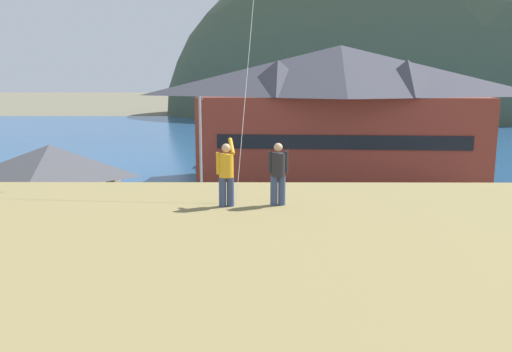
# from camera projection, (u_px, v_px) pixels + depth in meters

# --- Properties ---
(ground_plane) EXTENTS (600.00, 600.00, 0.00)m
(ground_plane) POSITION_uv_depth(u_px,v_px,m) (238.00, 277.00, 24.48)
(ground_plane) COLOR #66604C
(parking_lot_pad) EXTENTS (40.00, 20.00, 0.10)m
(parking_lot_pad) POSITION_uv_depth(u_px,v_px,m) (242.00, 243.00, 29.39)
(parking_lot_pad) COLOR gray
(parking_lot_pad) RESTS_ON ground
(bay_water) EXTENTS (360.00, 84.00, 0.03)m
(bay_water) POSITION_uv_depth(u_px,v_px,m) (253.00, 136.00, 83.46)
(bay_water) COLOR navy
(bay_water) RESTS_ON ground
(far_hill_west_ridge) EXTENTS (136.88, 70.47, 92.22)m
(far_hill_west_ridge) POSITION_uv_depth(u_px,v_px,m) (439.00, 114.00, 133.61)
(far_hill_west_ridge) COLOR #42513D
(far_hill_west_ridge) RESTS_ON ground
(harbor_lodge) EXTENTS (25.04, 11.80, 11.70)m
(harbor_lodge) POSITION_uv_depth(u_px,v_px,m) (339.00, 112.00, 44.85)
(harbor_lodge) COLOR brown
(harbor_lodge) RESTS_ON ground
(storage_shed_near_lot) EXTENTS (7.38, 6.08, 5.45)m
(storage_shed_near_lot) POSITION_uv_depth(u_px,v_px,m) (52.00, 192.00, 29.43)
(storage_shed_near_lot) COLOR #756B5B
(storage_shed_near_lot) RESTS_ON ground
(wharf_dock) EXTENTS (3.20, 13.82, 0.70)m
(wharf_dock) POSITION_uv_depth(u_px,v_px,m) (250.00, 158.00, 58.38)
(wharf_dock) COLOR #70604C
(wharf_dock) RESTS_ON ground
(moored_boat_wharfside) EXTENTS (2.53, 6.62, 2.16)m
(moored_boat_wharfside) POSITION_uv_depth(u_px,v_px,m) (217.00, 159.00, 55.12)
(moored_boat_wharfside) COLOR #23564C
(moored_boat_wharfside) RESTS_ON ground
(parked_car_mid_row_center) EXTENTS (4.24, 2.13, 1.82)m
(parked_car_mid_row_center) POSITION_uv_depth(u_px,v_px,m) (483.00, 222.00, 29.76)
(parked_car_mid_row_center) COLOR #B28923
(parked_car_mid_row_center) RESTS_ON parking_lot_pad
(parked_car_lone_by_shed) EXTENTS (4.25, 2.16, 1.82)m
(parked_car_lone_by_shed) POSITION_uv_depth(u_px,v_px,m) (432.00, 244.00, 25.88)
(parked_car_lone_by_shed) COLOR slate
(parked_car_lone_by_shed) RESTS_ON parking_lot_pad
(parked_car_back_row_left) EXTENTS (4.22, 2.09, 1.82)m
(parked_car_back_row_left) POSITION_uv_depth(u_px,v_px,m) (309.00, 215.00, 31.22)
(parked_car_back_row_left) COLOR silver
(parked_car_back_row_left) RESTS_ON parking_lot_pad
(parked_car_mid_row_far) EXTENTS (4.36, 2.37, 1.82)m
(parked_car_mid_row_far) POSITION_uv_depth(u_px,v_px,m) (391.00, 217.00, 30.89)
(parked_car_mid_row_far) COLOR black
(parked_car_mid_row_far) RESTS_ON parking_lot_pad
(parked_car_front_row_end) EXTENTS (4.35, 2.36, 1.82)m
(parked_car_front_row_end) POSITION_uv_depth(u_px,v_px,m) (166.00, 218.00, 30.64)
(parked_car_front_row_end) COLOR #236633
(parked_car_front_row_end) RESTS_ON parking_lot_pad
(parked_car_front_row_red) EXTENTS (4.25, 2.15, 1.82)m
(parked_car_front_row_red) POSITION_uv_depth(u_px,v_px,m) (223.00, 256.00, 24.13)
(parked_car_front_row_red) COLOR slate
(parked_car_front_row_red) RESTS_ON parking_lot_pad
(parked_car_front_row_silver) EXTENTS (4.32, 2.29, 1.82)m
(parked_car_front_row_silver) POSITION_uv_depth(u_px,v_px,m) (98.00, 252.00, 24.70)
(parked_car_front_row_silver) COLOR black
(parked_car_front_row_silver) RESTS_ON parking_lot_pad
(parking_light_pole) EXTENTS (0.24, 0.78, 7.76)m
(parking_light_pole) POSITION_uv_depth(u_px,v_px,m) (201.00, 149.00, 34.04)
(parking_light_pole) COLOR #ADADB2
(parking_light_pole) RESTS_ON parking_lot_pad
(person_kite_flyer) EXTENTS (0.52, 0.70, 1.86)m
(person_kite_flyer) POSITION_uv_depth(u_px,v_px,m) (226.00, 172.00, 14.46)
(person_kite_flyer) COLOR #384770
(person_kite_flyer) RESTS_ON grassy_hill_foreground
(person_companion) EXTENTS (0.55, 0.40, 1.74)m
(person_companion) POSITION_uv_depth(u_px,v_px,m) (278.00, 172.00, 14.60)
(person_companion) COLOR #384770
(person_companion) RESTS_ON grassy_hill_foreground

